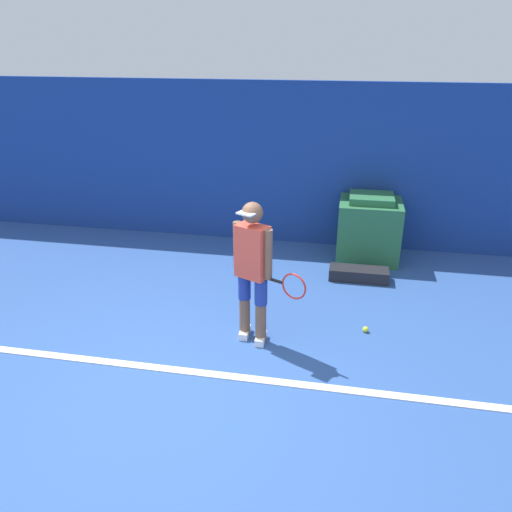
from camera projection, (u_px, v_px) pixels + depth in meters
The scene contains 7 objects.
ground_plane at pixel (182, 391), 4.79m from camera, with size 24.00×24.00×0.00m, color #2D5193.
back_wall at pixel (258, 164), 7.94m from camera, with size 24.00×0.10×2.55m.
court_baseline at pixel (191, 372), 5.06m from camera, with size 21.60×0.10×0.01m.
tennis_player at pixel (253, 267), 5.27m from camera, with size 0.83×0.45×1.61m.
tennis_ball at pixel (366, 329), 5.74m from camera, with size 0.07×0.07×0.07m.
covered_chair at pixel (369, 229), 7.51m from camera, with size 0.91×0.80×1.00m.
equipment_bag at pixel (359, 274), 6.97m from camera, with size 0.82×0.29×0.17m.
Camera 1 is at (1.41, -3.67, 3.11)m, focal length 35.00 mm.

